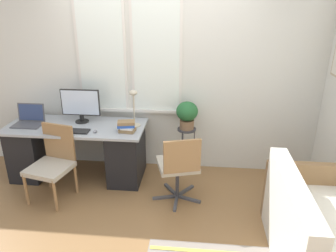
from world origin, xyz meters
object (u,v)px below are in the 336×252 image
at_px(book_stack, 127,126).
at_px(couch_loveseat, 317,239).
at_px(monitor, 81,105).
at_px(keyboard, 75,131).
at_px(desk_chair_wooden, 53,162).
at_px(potted_plant, 187,114).
at_px(office_chair_swivel, 179,166).
at_px(plant_stand, 187,135).
at_px(mouse, 95,131).
at_px(desk_lamp, 134,103).
at_px(laptop, 29,120).

bearing_deg(book_stack, couch_loveseat, -31.97).
xyz_separation_m(monitor, keyboard, (0.02, -0.33, -0.23)).
bearing_deg(keyboard, desk_chair_wooden, -123.33).
relative_size(desk_chair_wooden, potted_plant, 2.40).
height_order(monitor, desk_chair_wooden, monitor).
bearing_deg(office_chair_swivel, plant_stand, -111.49).
bearing_deg(keyboard, mouse, -0.35).
bearing_deg(desk_chair_wooden, monitor, 88.20).
bearing_deg(monitor, plant_stand, 2.53).
bearing_deg(desk_chair_wooden, desk_lamp, 45.64).
relative_size(keyboard, plant_stand, 0.52).
height_order(book_stack, plant_stand, book_stack).
relative_size(monitor, desk_chair_wooden, 0.58).
xyz_separation_m(laptop, desk_chair_wooden, (0.48, -0.48, -0.33)).
relative_size(mouse, desk_chair_wooden, 0.08).
bearing_deg(desk_lamp, keyboard, -158.92).
relative_size(mouse, couch_loveseat, 0.04).
xyz_separation_m(keyboard, potted_plant, (1.36, 0.39, 0.14)).
bearing_deg(mouse, monitor, 130.13).
height_order(couch_loveseat, plant_stand, couch_loveseat).
xyz_separation_m(desk_lamp, couch_loveseat, (1.89, -1.42, -0.74)).
height_order(desk_lamp, office_chair_swivel, desk_lamp).
height_order(office_chair_swivel, plant_stand, office_chair_swivel).
bearing_deg(potted_plant, book_stack, -155.68).
height_order(monitor, couch_loveseat, monitor).
distance_m(laptop, couch_loveseat, 3.55).
bearing_deg(keyboard, office_chair_swivel, -11.14).
bearing_deg(desk_lamp, office_chair_swivel, -40.65).
distance_m(keyboard, desk_chair_wooden, 0.45).
bearing_deg(monitor, book_stack, -21.95).
distance_m(monitor, book_stack, 0.73).
xyz_separation_m(mouse, desk_chair_wooden, (-0.45, -0.29, -0.29)).
bearing_deg(desk_chair_wooden, plant_stand, 37.23).
xyz_separation_m(keyboard, desk_chair_wooden, (-0.19, -0.29, -0.28)).
distance_m(plant_stand, potted_plant, 0.30).
xyz_separation_m(desk_lamp, potted_plant, (0.67, 0.13, -0.16)).
relative_size(monitor, keyboard, 1.46).
height_order(laptop, plant_stand, laptop).
bearing_deg(office_chair_swivel, laptop, -29.04).
height_order(desk_lamp, book_stack, desk_lamp).
distance_m(mouse, desk_lamp, 0.59).
bearing_deg(book_stack, laptop, 175.08).
relative_size(monitor, couch_loveseat, 0.34).
distance_m(book_stack, office_chair_swivel, 0.81).
xyz_separation_m(monitor, desk_chair_wooden, (-0.17, -0.63, -0.51)).
height_order(monitor, potted_plant, monitor).
xyz_separation_m(desk_chair_wooden, plant_stand, (1.55, 0.69, 0.12)).
bearing_deg(desk_lamp, plant_stand, 10.87).
distance_m(book_stack, potted_plant, 0.80).
bearing_deg(office_chair_swivel, desk_lamp, -57.22).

